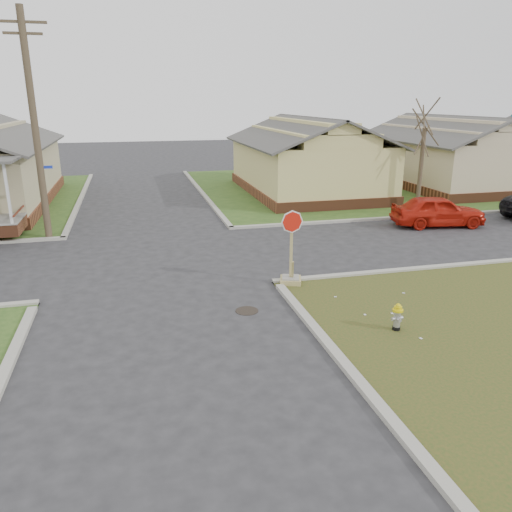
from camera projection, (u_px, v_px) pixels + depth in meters
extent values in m
plane|color=#272629|center=(166.00, 312.00, 13.85)|extent=(120.00, 120.00, 0.00)
cube|color=#2C4A1A|center=(457.00, 181.00, 35.62)|extent=(37.00, 19.00, 0.05)
cylinder|color=black|center=(247.00, 311.00, 13.90)|extent=(0.64, 0.64, 0.01)
cube|color=brown|center=(306.00, 188.00, 31.35)|extent=(7.20, 11.20, 0.60)
cube|color=#D3C57C|center=(307.00, 162.00, 30.87)|extent=(7.00, 11.00, 2.60)
cube|color=brown|center=(446.00, 182.00, 33.69)|extent=(7.20, 11.20, 0.60)
cube|color=beige|center=(449.00, 158.00, 33.21)|extent=(7.00, 11.00, 2.60)
cylinder|color=#3F3424|center=(35.00, 129.00, 19.75)|extent=(0.28, 0.28, 9.00)
cube|color=#3F3424|center=(21.00, 22.00, 18.58)|extent=(1.80, 0.10, 0.10)
cube|color=#3F3424|center=(23.00, 33.00, 18.70)|extent=(1.40, 0.10, 0.10)
cylinder|color=#3F3424|center=(421.00, 169.00, 25.91)|extent=(0.22, 0.22, 4.20)
cylinder|color=black|center=(396.00, 328.00, 12.65)|extent=(0.20, 0.20, 0.09)
cylinder|color=#A6A6AA|center=(397.00, 319.00, 12.57)|extent=(0.17, 0.17, 0.41)
sphere|color=#A6A6AA|center=(398.00, 312.00, 12.51)|extent=(0.17, 0.17, 0.17)
cylinder|color=#DAC40B|center=(398.00, 310.00, 12.50)|extent=(0.27, 0.27, 0.05)
cylinder|color=#DAC40B|center=(398.00, 308.00, 12.48)|extent=(0.20, 0.20, 0.09)
sphere|color=#DAC40B|center=(398.00, 306.00, 12.47)|extent=(0.13, 0.13, 0.13)
cube|color=#A19257|center=(291.00, 280.00, 15.88)|extent=(0.65, 0.65, 0.16)
cube|color=gray|center=(291.00, 277.00, 15.85)|extent=(0.53, 0.53, 0.04)
cube|color=#A19257|center=(291.00, 246.00, 15.54)|extent=(0.09, 0.05, 2.22)
cylinder|color=#BA170C|center=(292.00, 222.00, 15.26)|extent=(0.59, 0.26, 0.63)
cylinder|color=silver|center=(292.00, 222.00, 15.27)|extent=(0.67, 0.29, 0.72)
imported|color=#B61B0D|center=(438.00, 211.00, 23.02)|extent=(4.41, 2.34, 1.43)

